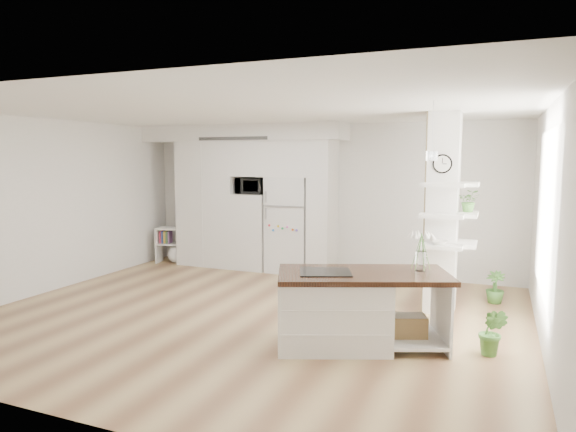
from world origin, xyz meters
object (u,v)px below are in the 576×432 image
Objects in this scene: refrigerator at (290,225)px; bookshelf at (174,247)px; floor_plant_a at (493,332)px; kitchen_island at (344,307)px.

refrigerator is 2.47× the size of bookshelf.
kitchen_island is at bearing -168.55° from floor_plant_a.
floor_plant_a is at bearing -39.85° from refrigerator.
refrigerator is at bearing -8.63° from bookshelf.
bookshelf reaches higher than floor_plant_a.
bookshelf is 6.58m from floor_plant_a.
kitchen_island reaches higher than bookshelf.
kitchen_island reaches higher than floor_plant_a.
bookshelf is (-4.43, 3.08, -0.13)m from kitchen_island.
refrigerator is at bearing 140.15° from floor_plant_a.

